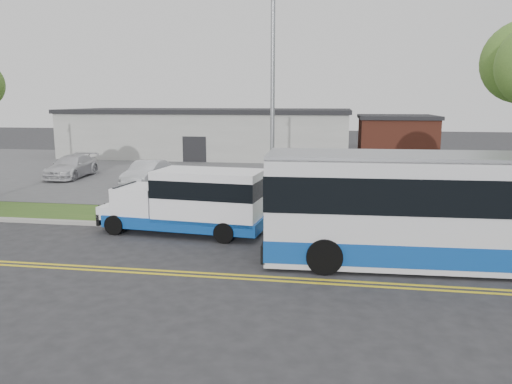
% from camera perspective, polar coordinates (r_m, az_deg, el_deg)
% --- Properties ---
extents(ground, '(140.00, 140.00, 0.00)m').
position_cam_1_polar(ground, '(19.28, -8.21, -5.06)').
color(ground, '#28282B').
rests_on(ground, ground).
extents(lane_line_north, '(70.00, 0.12, 0.01)m').
position_cam_1_polar(lane_line_north, '(15.82, -12.43, -8.67)').
color(lane_line_north, yellow).
rests_on(lane_line_north, ground).
extents(lane_line_south, '(70.00, 0.12, 0.01)m').
position_cam_1_polar(lane_line_south, '(15.56, -12.84, -9.01)').
color(lane_line_south, yellow).
rests_on(lane_line_south, ground).
extents(curb, '(80.00, 0.30, 0.15)m').
position_cam_1_polar(curb, '(20.28, -7.28, -4.05)').
color(curb, '#9E9B93').
rests_on(curb, ground).
extents(verge, '(80.00, 3.30, 0.10)m').
position_cam_1_polar(verge, '(21.96, -5.94, -2.96)').
color(verge, '#2D531B').
rests_on(verge, ground).
extents(parking_lot, '(80.00, 25.00, 0.10)m').
position_cam_1_polar(parking_lot, '(35.53, 0.03, 2.23)').
color(parking_lot, '#4C4C4F').
rests_on(parking_lot, ground).
extents(commercial_building, '(25.40, 10.40, 4.35)m').
position_cam_1_polar(commercial_building, '(46.29, -5.34, 6.75)').
color(commercial_building, '#9E9E99').
rests_on(commercial_building, ground).
extents(brick_wing, '(6.30, 7.30, 3.90)m').
position_cam_1_polar(brick_wing, '(44.08, 15.67, 5.94)').
color(brick_wing, brown).
rests_on(brick_wing, ground).
extents(streetlight_near, '(0.35, 1.53, 9.50)m').
position_cam_1_polar(streetlight_near, '(20.60, 1.87, 10.75)').
color(streetlight_near, gray).
rests_on(streetlight_near, verge).
extents(shuttle_bus, '(6.71, 2.76, 2.50)m').
position_cam_1_polar(shuttle_bus, '(19.40, -7.12, -0.88)').
color(shuttle_bus, '#0D4094').
rests_on(shuttle_bus, ground).
extents(transit_bus, '(12.72, 3.44, 3.50)m').
position_cam_1_polar(transit_bus, '(16.75, 23.22, -1.95)').
color(transit_bus, silver).
rests_on(transit_bus, ground).
extents(pedestrian, '(0.68, 0.53, 1.65)m').
position_cam_1_polar(pedestrian, '(23.16, -8.25, -0.11)').
color(pedestrian, black).
rests_on(pedestrian, verge).
extents(parked_car_a, '(1.69, 4.53, 1.48)m').
position_cam_1_polar(parked_car_a, '(30.39, -12.35, 2.10)').
color(parked_car_a, '#B9BCC1').
rests_on(parked_car_a, parking_lot).
extents(parked_car_b, '(2.31, 5.08, 1.44)m').
position_cam_1_polar(parked_car_b, '(35.13, -20.34, 2.75)').
color(parked_car_b, silver).
rests_on(parked_car_b, parking_lot).
extents(grocery_bag_left, '(0.32, 0.32, 0.32)m').
position_cam_1_polar(grocery_bag_left, '(23.15, -9.10, -1.81)').
color(grocery_bag_left, white).
rests_on(grocery_bag_left, verge).
extents(grocery_bag_right, '(0.32, 0.32, 0.32)m').
position_cam_1_polar(grocery_bag_right, '(23.44, -7.32, -1.61)').
color(grocery_bag_right, white).
rests_on(grocery_bag_right, verge).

